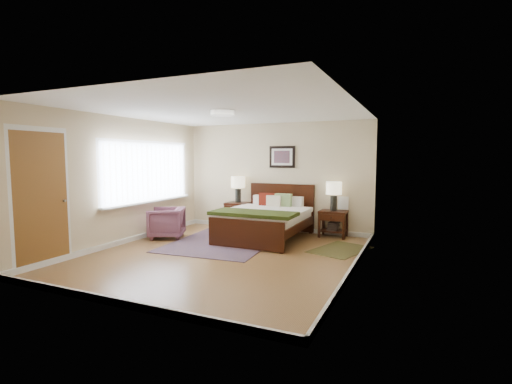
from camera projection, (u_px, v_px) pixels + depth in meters
floor at (224, 255)px, 6.50m from camera, size 5.00×5.00×0.00m
back_wall at (275, 177)px, 8.66m from camera, size 4.50×0.04×2.50m
front_wall at (113, 198)px, 4.11m from camera, size 4.50×0.04×2.50m
left_wall at (123, 181)px, 7.30m from camera, size 0.04×5.00×2.50m
right_wall at (356, 188)px, 5.47m from camera, size 0.04×5.00×2.50m
ceiling at (222, 110)px, 6.27m from camera, size 4.50×5.00×0.02m
window at (149, 173)px, 7.90m from camera, size 0.11×2.72×1.32m
door at (41, 199)px, 5.72m from camera, size 0.06×1.00×2.18m
ceil_fixture at (222, 113)px, 6.27m from camera, size 0.44×0.44×0.08m
bed at (266, 215)px, 7.76m from camera, size 1.67×2.01×1.08m
wall_art at (282, 157)px, 8.51m from camera, size 0.62×0.05×0.50m
nightstand_left at (238, 208)px, 8.85m from camera, size 0.54×0.48×0.64m
nightstand_right at (333, 221)px, 7.94m from camera, size 0.58×0.43×0.57m
lamp_left at (238, 185)px, 8.82m from camera, size 0.33×0.33×0.61m
lamp_right at (334, 191)px, 7.89m from camera, size 0.33×0.33×0.61m
armchair at (167, 223)px, 7.88m from camera, size 0.94×0.93×0.65m
rug_persian at (226, 241)px, 7.58m from camera, size 2.09×2.82×0.01m
rug_navy at (340, 250)px, 6.86m from camera, size 1.12×1.37×0.01m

